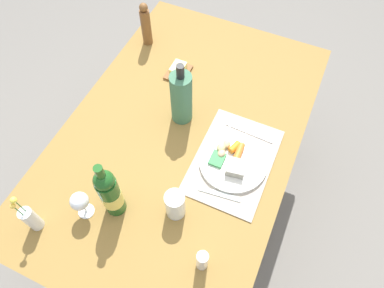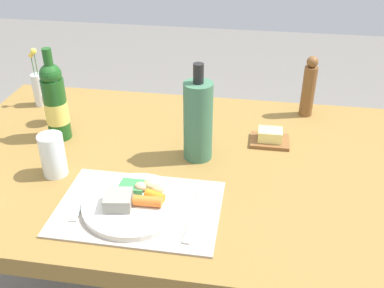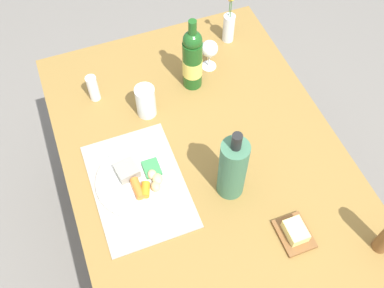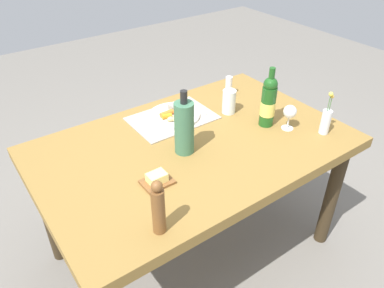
% 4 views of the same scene
% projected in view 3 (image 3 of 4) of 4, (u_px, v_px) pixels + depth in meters
% --- Properties ---
extents(ground_plane, '(8.00, 8.00, 0.00)m').
position_uv_depth(ground_plane, '(207.00, 250.00, 2.19)').
color(ground_plane, slate).
extents(dining_table, '(1.52, 0.98, 0.76)m').
position_uv_depth(dining_table, '(212.00, 185.00, 1.63)').
color(dining_table, olive).
rests_on(dining_table, ground_plane).
extents(placemat, '(0.44, 0.31, 0.01)m').
position_uv_depth(placemat, '(139.00, 185.00, 1.52)').
color(placemat, '#AA9E8E').
rests_on(placemat, dining_table).
extents(dinner_plate, '(0.28, 0.28, 0.05)m').
position_uv_depth(dinner_plate, '(137.00, 180.00, 1.52)').
color(dinner_plate, silver).
rests_on(dinner_plate, placemat).
extents(fork, '(0.04, 0.17, 0.00)m').
position_uv_depth(fork, '(125.00, 147.00, 1.60)').
color(fork, silver).
rests_on(fork, placemat).
extents(knife, '(0.03, 0.21, 0.00)m').
position_uv_depth(knife, '(148.00, 226.00, 1.43)').
color(knife, silver).
rests_on(knife, placemat).
extents(salt_shaker, '(0.04, 0.04, 0.11)m').
position_uv_depth(salt_shaker, '(93.00, 88.00, 1.69)').
color(salt_shaker, white).
rests_on(salt_shaker, dining_table).
extents(wine_glass, '(0.07, 0.07, 0.13)m').
position_uv_depth(wine_glass, '(209.00, 50.00, 1.75)').
color(wine_glass, white).
rests_on(wine_glass, dining_table).
extents(flower_vase, '(0.05, 0.05, 0.23)m').
position_uv_depth(flower_vase, '(229.00, 27.00, 1.86)').
color(flower_vase, silver).
rests_on(flower_vase, dining_table).
extents(wine_bottle, '(0.08, 0.08, 0.32)m').
position_uv_depth(wine_bottle, '(192.00, 60.00, 1.67)').
color(wine_bottle, '#1C511B').
rests_on(wine_bottle, dining_table).
extents(water_tumbler, '(0.07, 0.07, 0.13)m').
position_uv_depth(water_tumbler, '(146.00, 103.00, 1.65)').
color(water_tumbler, silver).
rests_on(water_tumbler, dining_table).
extents(butter_dish, '(0.13, 0.10, 0.05)m').
position_uv_depth(butter_dish, '(295.00, 232.00, 1.41)').
color(butter_dish, brown).
rests_on(butter_dish, dining_table).
extents(cooler_bottle, '(0.09, 0.09, 0.32)m').
position_uv_depth(cooler_bottle, '(233.00, 168.00, 1.41)').
color(cooler_bottle, '#3D6E4F').
rests_on(cooler_bottle, dining_table).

